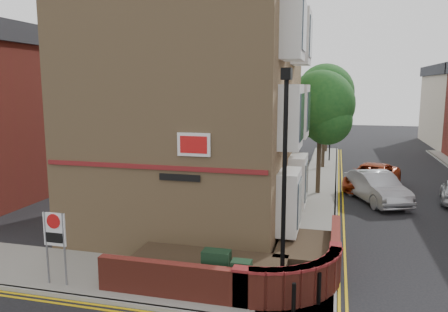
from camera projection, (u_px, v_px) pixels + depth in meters
pavement_corner at (120, 277)px, 13.63m from camera, size 13.00×3.00×0.12m
pavement_main at (319, 186)px, 26.12m from camera, size 2.00×32.00×0.12m
kerb_side at (94, 300)px, 12.19m from camera, size 13.00×0.15×0.12m
kerb_main_near at (336, 187)px, 25.87m from camera, size 0.15×32.00×0.12m
yellow_lines_side at (89, 306)px, 11.96m from camera, size 13.00×0.28×0.01m
yellow_lines_main at (341, 188)px, 25.82m from camera, size 0.28×32.00×0.01m
corner_building at (201, 80)px, 18.70m from camera, size 8.95×10.40×13.60m
garden_wall at (236, 278)px, 13.73m from camera, size 6.80×6.00×1.20m
lamppost at (284, 186)px, 11.55m from camera, size 0.25×0.50×6.30m
utility_cabinet_large at (216, 271)px, 12.54m from camera, size 0.80×0.45×1.20m
utility_cabinet_small at (241, 280)px, 12.06m from camera, size 0.55×0.40×1.10m
bollard_near at (294, 300)px, 11.13m from camera, size 0.11×0.11×0.90m
bollard_far at (319, 289)px, 11.75m from camera, size 0.11×0.11×0.90m
zone_sign at (55, 235)px, 12.79m from camera, size 0.72×0.07×2.20m
tree_near at (320, 110)px, 23.51m from camera, size 3.64×3.65×6.70m
tree_mid at (325, 97)px, 31.08m from camera, size 4.03×4.03×7.42m
tree_far at (328, 98)px, 38.77m from camera, size 3.81×3.81×7.00m
traffic_light_assembly at (330, 127)px, 34.19m from camera, size 0.20×0.16×4.20m
silver_car_near at (376, 187)px, 22.53m from camera, size 3.34×5.05×1.57m
red_car_main at (372, 177)px, 25.27m from camera, size 3.84×5.80×1.48m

